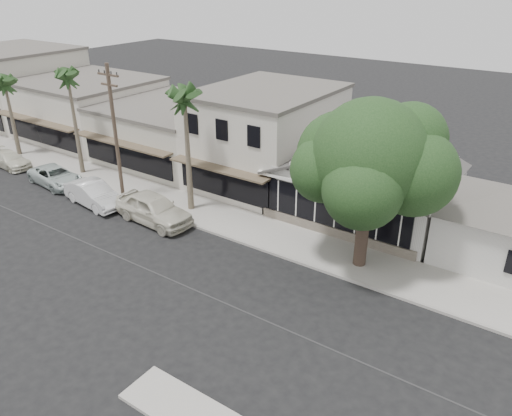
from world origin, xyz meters
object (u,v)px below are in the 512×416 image
Objects in this scene: car_1 at (94,194)px; shade_tree at (371,159)px; car_0 at (154,208)px; car_2 at (56,176)px; utility_pole at (115,131)px; car_3 at (9,159)px.

shade_tree is at bearing -72.94° from car_1.
car_2 is at bearing 92.71° from car_0.
car_2 is at bearing -171.40° from utility_pole.
car_0 reaches higher than car_1.
utility_pole is 12.85m from car_3.
shade_tree is at bearing -73.82° from car_0.
utility_pole is at bearing -75.39° from car_2.
shade_tree is (12.34, 2.70, 4.90)m from car_0.
car_1 is (-5.00, -0.47, -0.13)m from car_0.
utility_pole is 1.68× the size of car_0.
car_1 reaches higher than car_3.
car_3 is (-16.15, 0.38, -0.30)m from car_0.
shade_tree is at bearing -82.92° from car_3.
car_1 is 0.54× the size of shade_tree.
car_0 is at bearing -85.11° from car_2.
shade_tree is (28.50, 2.32, 5.20)m from car_3.
shade_tree is at bearing 5.60° from utility_pole.
car_3 is 29.06m from shade_tree.
utility_pole is at bearing -84.20° from car_3.
car_0 is 13.55m from shade_tree.
utility_pole is 1.89× the size of car_2.
car_2 is at bearing -173.59° from shade_tree.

